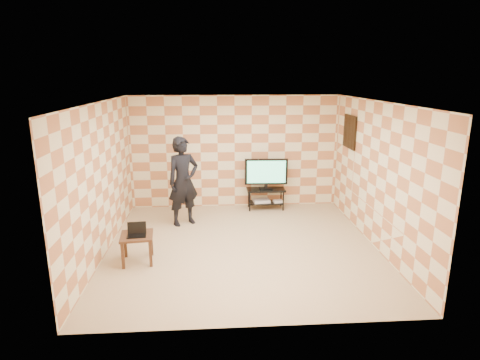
# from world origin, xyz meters

# --- Properties ---
(floor) EXTENTS (5.00, 5.00, 0.00)m
(floor) POSITION_xyz_m (0.00, 0.00, 0.00)
(floor) COLOR tan
(floor) RESTS_ON ground
(wall_back) EXTENTS (5.00, 0.02, 2.70)m
(wall_back) POSITION_xyz_m (0.00, 2.50, 1.35)
(wall_back) COLOR beige
(wall_back) RESTS_ON ground
(wall_front) EXTENTS (5.00, 0.02, 2.70)m
(wall_front) POSITION_xyz_m (0.00, -2.50, 1.35)
(wall_front) COLOR beige
(wall_front) RESTS_ON ground
(wall_left) EXTENTS (0.02, 5.00, 2.70)m
(wall_left) POSITION_xyz_m (-2.50, 0.00, 1.35)
(wall_left) COLOR beige
(wall_left) RESTS_ON ground
(wall_right) EXTENTS (0.02, 5.00, 2.70)m
(wall_right) POSITION_xyz_m (2.50, 0.00, 1.35)
(wall_right) COLOR beige
(wall_right) RESTS_ON ground
(ceiling) EXTENTS (5.00, 5.00, 0.02)m
(ceiling) POSITION_xyz_m (0.00, 0.00, 2.70)
(ceiling) COLOR white
(ceiling) RESTS_ON wall_back
(wall_art) EXTENTS (0.04, 0.72, 0.72)m
(wall_art) POSITION_xyz_m (2.47, 1.55, 1.95)
(wall_art) COLOR black
(wall_art) RESTS_ON wall_right
(tv_stand) EXTENTS (0.91, 0.41, 0.50)m
(tv_stand) POSITION_xyz_m (0.73, 2.18, 0.36)
(tv_stand) COLOR black
(tv_stand) RESTS_ON floor
(tv) EXTENTS (1.02, 0.20, 0.74)m
(tv) POSITION_xyz_m (0.73, 2.18, 0.91)
(tv) COLOR black
(tv) RESTS_ON tv_stand
(dvd_player) EXTENTS (0.42, 0.32, 0.06)m
(dvd_player) POSITION_xyz_m (0.63, 2.18, 0.20)
(dvd_player) COLOR silver
(dvd_player) RESTS_ON tv_stand
(game_console) EXTENTS (0.25, 0.20, 0.05)m
(game_console) POSITION_xyz_m (1.02, 2.14, 0.20)
(game_console) COLOR silver
(game_console) RESTS_ON tv_stand
(side_table) EXTENTS (0.60, 0.60, 0.50)m
(side_table) POSITION_xyz_m (-1.85, -0.50, 0.41)
(side_table) COLOR #3C2215
(side_table) RESTS_ON floor
(laptop) EXTENTS (0.34, 0.28, 0.21)m
(laptop) POSITION_xyz_m (-1.84, -0.51, 0.55)
(laptop) COLOR black
(laptop) RESTS_ON side_table
(person) EXTENTS (0.83, 0.75, 1.91)m
(person) POSITION_xyz_m (-1.16, 1.31, 0.96)
(person) COLOR black
(person) RESTS_ON floor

